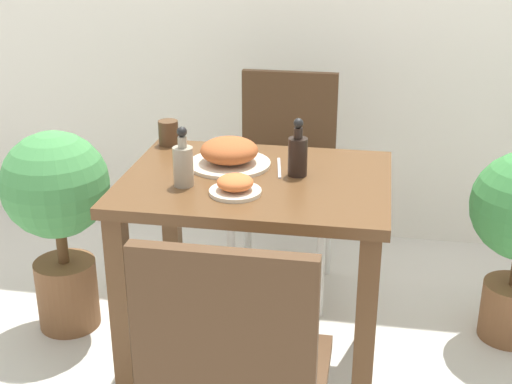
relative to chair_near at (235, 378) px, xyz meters
name	(u,v)px	position (x,y,z in m)	size (l,w,h in m)	color
ground_plane	(256,375)	(-0.08, 0.71, -0.52)	(16.00, 16.00, 0.00)	beige
dining_table	(256,220)	(-0.08, 0.71, 0.08)	(0.84, 0.65, 0.75)	brown
chair_near	(235,378)	(0.00, 0.00, 0.00)	(0.42, 0.42, 0.91)	#4C331E
chair_far	(285,171)	(-0.07, 1.40, 0.00)	(0.42, 0.42, 0.91)	#4C331E
food_plate	(229,154)	(-0.18, 0.80, 0.27)	(0.27, 0.27, 0.09)	beige
side_plate	(235,186)	(-0.11, 0.57, 0.26)	(0.16, 0.16, 0.06)	beige
drink_cup	(168,133)	(-0.44, 0.98, 0.28)	(0.07, 0.07, 0.09)	#4C331E
sauce_bottle	(298,154)	(0.05, 0.75, 0.30)	(0.06, 0.06, 0.19)	black
condiment_bottle	(183,163)	(-0.28, 0.60, 0.30)	(0.06, 0.06, 0.19)	gray
fork_utensil	(181,162)	(-0.35, 0.80, 0.23)	(0.02, 0.18, 0.00)	silver
spoon_utensil	(279,168)	(-0.01, 0.80, 0.23)	(0.04, 0.18, 0.00)	silver
potted_plant_left	(58,207)	(-0.86, 0.91, -0.01)	(0.40, 0.40, 0.80)	brown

